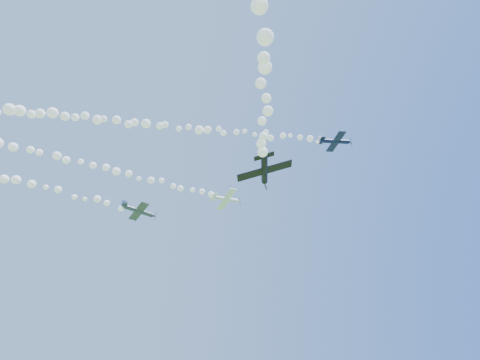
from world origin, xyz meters
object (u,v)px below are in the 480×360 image
object	(u,v)px
plane_black	(264,170)
plane_grey	(139,211)
plane_white	(226,199)
plane_navy	(336,141)

from	to	relation	value
plane_black	plane_grey	bearing A→B (deg)	47.90
plane_white	plane_black	size ratio (longest dim) A/B	1.03
plane_white	plane_grey	distance (m)	23.16
plane_white	plane_black	bearing A→B (deg)	-106.79
plane_black	plane_navy	bearing A→B (deg)	-41.71
plane_navy	plane_black	world-z (taller)	plane_navy
plane_white	plane_grey	world-z (taller)	plane_white
plane_navy	plane_black	size ratio (longest dim) A/B	0.94
plane_grey	plane_white	bearing A→B (deg)	2.20
plane_navy	plane_grey	size ratio (longest dim) A/B	0.92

